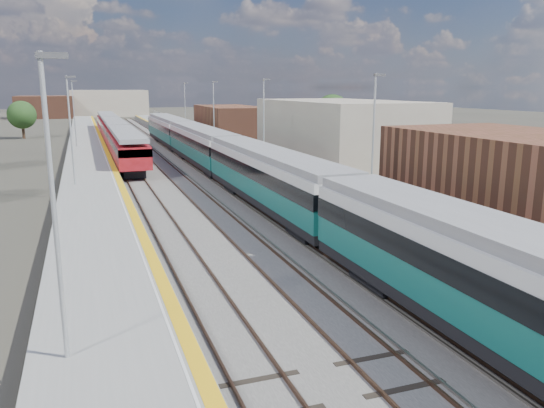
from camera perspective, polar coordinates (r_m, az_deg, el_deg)
ground at (r=56.65m, az=-9.86°, el=4.42°), size 320.00×320.00×0.00m
ballast_bed at (r=58.77m, az=-12.45°, el=4.62°), size 10.50×155.00×0.06m
tracks at (r=60.49m, az=-12.09°, el=4.93°), size 8.96×160.00×0.17m
platform_right at (r=60.09m, az=-5.30°, el=5.51°), size 4.70×155.00×8.52m
platform_left at (r=58.26m, az=-19.13°, el=4.65°), size 4.30×155.00×8.52m
buildings at (r=144.22m, az=-23.64°, el=12.60°), size 72.00×185.50×40.00m
green_train at (r=42.85m, az=-4.68°, el=5.11°), size 2.95×82.19×3.25m
red_train at (r=72.37m, az=-16.56°, el=7.43°), size 2.75×55.76×3.47m
tree_c at (r=90.49m, az=-25.32°, el=8.66°), size 4.24×4.24×5.75m
tree_d at (r=75.02m, az=6.49°, el=9.73°), size 5.03×5.03×6.82m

